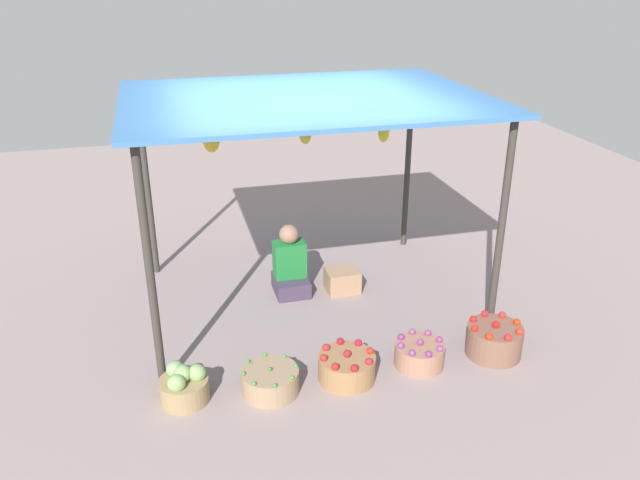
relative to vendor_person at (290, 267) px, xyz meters
The scene contains 9 objects.
ground_plane 0.41m from the vendor_person, 63.78° to the right, with size 14.00×14.00×0.00m, color gray.
market_stall_structure 1.76m from the vendor_person, 64.76° to the right, with size 3.39×2.54×2.19m.
vendor_person is the anchor object (origin of this frame).
basket_cabbages 2.06m from the vendor_person, 127.40° to the right, with size 0.41×0.41×0.34m.
basket_green_chilies 1.79m from the vendor_person, 107.65° to the right, with size 0.49×0.49×0.24m.
basket_red_apples 1.70m from the vendor_person, 85.35° to the right, with size 0.50×0.50×0.29m.
basket_purple_onions 1.86m from the vendor_person, 63.37° to the right, with size 0.45×0.45×0.27m.
basket_red_tomatoes 2.29m from the vendor_person, 46.87° to the right, with size 0.51×0.51×0.35m.
wooden_crate_near_vendor 0.60m from the vendor_person, 13.31° to the right, with size 0.35×0.30×0.25m, color #A27A5B.
Camera 1 is at (-1.37, -5.81, 3.36)m, focal length 35.59 mm.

